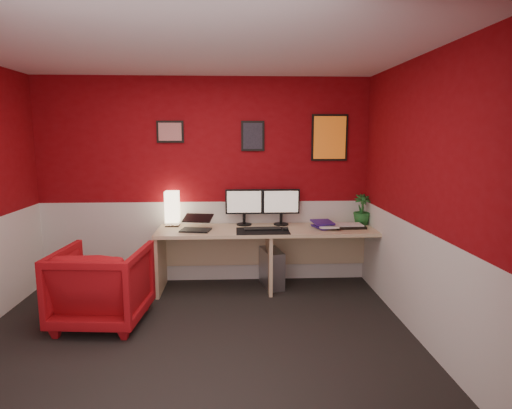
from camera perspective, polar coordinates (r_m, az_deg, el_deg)
name	(u,v)px	position (r m, az deg, el deg)	size (l,w,h in m)	color
ground	(194,347)	(3.92, -8.34, -18.37)	(4.00, 3.50, 0.01)	black
ceiling	(186,44)	(3.54, -9.35, 20.36)	(4.00, 3.50, 0.01)	white
wall_back	(205,182)	(5.25, -6.86, 3.06)	(4.00, 0.01, 2.50)	maroon
wall_front	(146,273)	(1.83, -14.49, -8.86)	(4.00, 0.01, 2.50)	maroon
wall_right	(430,203)	(3.86, 22.18, 0.22)	(0.01, 3.50, 2.50)	maroon
wainscot_back	(206,241)	(5.38, -6.71, -4.92)	(4.00, 0.01, 1.00)	silver
wainscot_right	(423,288)	(4.04, 21.46, -10.35)	(0.01, 3.50, 1.00)	silver
desk	(269,259)	(5.09, 1.74, -7.26)	(2.60, 0.65, 0.73)	tan
shoji_lamp	(172,209)	(5.20, -11.13, -0.66)	(0.16, 0.16, 0.40)	#FFE5B2
laptop	(195,221)	(4.90, -8.11, -2.25)	(0.33, 0.23, 0.22)	black
monitor_left	(244,201)	(5.14, -1.61, 0.41)	(0.45, 0.06, 0.58)	black
monitor_right	(281,201)	(5.17, 3.39, 0.44)	(0.45, 0.06, 0.58)	black
desk_mat	(263,231)	(4.86, 0.89, -3.54)	(0.60, 0.38, 0.01)	black
keyboard	(262,229)	(4.92, 0.86, -3.25)	(0.42, 0.14, 0.02)	black
mouse	(285,229)	(4.90, 3.95, -3.25)	(0.06, 0.10, 0.03)	black
book_bottom	(316,228)	(5.04, 8.00, -3.07)	(0.20, 0.27, 0.03)	#371A7B
book_middle	(319,225)	(5.05, 8.45, -2.74)	(0.23, 0.31, 0.02)	silver
book_top	(313,223)	(5.05, 7.61, -2.44)	(0.23, 0.31, 0.03)	#371A7B
zen_tray	(349,226)	(5.17, 12.35, -2.86)	(0.35, 0.25, 0.03)	black
potted_plant	(362,210)	(5.34, 13.98, -0.66)	(0.21, 0.21, 0.37)	#19591E
pc_tower	(272,268)	(5.21, 2.11, -8.47)	(0.20, 0.45, 0.45)	#99999E
armchair	(102,285)	(4.44, -19.87, -10.11)	(0.81, 0.84, 0.76)	#A30D13
art_left	(170,132)	(5.25, -11.40, 9.51)	(0.32, 0.02, 0.26)	red
art_center	(253,136)	(5.19, -0.43, 9.14)	(0.28, 0.02, 0.36)	black
art_right	(330,138)	(5.32, 9.80, 8.80)	(0.44, 0.02, 0.56)	orange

